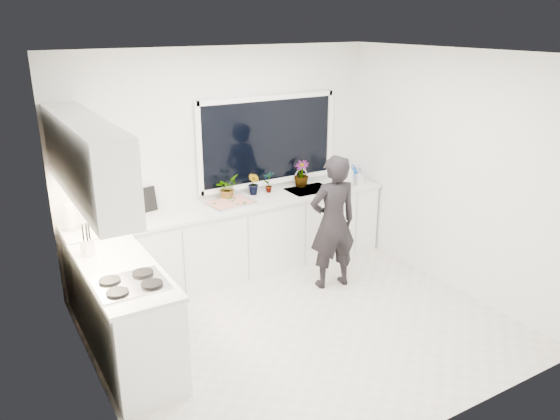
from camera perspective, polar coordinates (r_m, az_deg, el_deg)
floor at (r=5.74m, az=2.27°, el=-12.11°), size 4.00×3.50×0.02m
wall_back at (r=6.64m, az=-5.91°, el=5.01°), size 4.00×0.02×2.70m
wall_left at (r=4.45m, az=-19.76°, el=-3.42°), size 0.02×3.50×2.70m
wall_right at (r=6.45m, az=17.62°, el=3.75°), size 0.02×3.50×2.70m
ceiling at (r=4.90m, az=2.70°, el=16.11°), size 4.00×3.50×0.02m
window at (r=6.83m, az=-1.26°, el=7.24°), size 1.80×0.02×1.00m
base_cabinets_back at (r=6.66m, az=-4.50°, el=-3.15°), size 3.92×0.58×0.88m
base_cabinets_left at (r=5.22m, az=-15.74°, el=-10.67°), size 0.58×1.60×0.88m
countertop_back at (r=6.49m, az=-4.57°, el=0.57°), size 3.94×0.62×0.04m
countertop_left at (r=5.01m, az=-16.22°, el=-6.10°), size 0.62×1.60×0.04m
upper_cabinets at (r=5.00m, az=-19.63°, el=5.09°), size 0.34×2.10×0.70m
sink at (r=7.01m, az=3.10°, el=1.79°), size 0.58×0.42×0.14m
faucet at (r=7.13m, az=2.22°, el=3.43°), size 0.03×0.03×0.22m
stovetop at (r=4.68m, az=-15.34°, el=-7.39°), size 0.56×0.48×0.03m
person at (r=6.25m, az=5.55°, el=-1.31°), size 0.63×0.46×1.58m
pizza_tray at (r=6.42m, az=-5.28°, el=0.67°), size 0.55×0.43×0.03m
pizza at (r=6.42m, az=-5.28°, el=0.81°), size 0.50×0.38×0.01m
watering_can at (r=7.56m, az=7.49°, el=3.86°), size 0.14×0.14×0.13m
paper_towel_roll at (r=6.02m, az=-21.05°, el=-0.75°), size 0.14×0.14×0.26m
knife_block at (r=6.11m, az=-18.27°, el=-0.31°), size 0.16×0.14×0.22m
utensil_crock at (r=5.34m, az=-19.47°, el=-3.65°), size 0.15×0.15×0.16m
picture_frame_large at (r=6.32m, az=-13.73°, el=1.06°), size 0.22×0.06×0.28m
picture_frame_small at (r=6.26m, az=-15.76°, el=0.79°), size 0.24×0.10×0.30m
herb_plants at (r=6.75m, az=-2.30°, el=2.92°), size 1.38×0.36×0.34m
soap_bottles at (r=7.17m, az=7.57°, el=3.56°), size 0.28×0.15×0.29m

